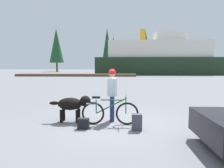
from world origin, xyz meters
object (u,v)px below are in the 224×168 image
(person_cyclist, at_px, (112,90))
(handbag_pannier, at_px, (83,124))
(dog, at_px, (73,104))
(backpack, at_px, (137,122))
(bicycle, at_px, (110,112))
(ferry_boat, at_px, (157,59))

(person_cyclist, distance_m, handbag_pannier, 1.47)
(dog, distance_m, backpack, 2.18)
(handbag_pannier, bearing_deg, person_cyclist, 47.70)
(person_cyclist, height_order, dog, person_cyclist)
(bicycle, xyz_separation_m, backpack, (0.80, -0.49, -0.15))
(dog, bearing_deg, handbag_pannier, -56.25)
(dog, relative_size, ferry_boat, 0.06)
(bicycle, height_order, dog, bicycle)
(person_cyclist, relative_size, handbag_pannier, 5.35)
(dog, height_order, handbag_pannier, dog)
(handbag_pannier, xyz_separation_m, ferry_boat, (8.41, 35.51, 2.99))
(person_cyclist, bearing_deg, ferry_boat, 77.60)
(bicycle, distance_m, ferry_boat, 36.02)
(bicycle, bearing_deg, ferry_boat, 77.66)
(backpack, height_order, ferry_boat, ferry_boat)
(dog, bearing_deg, bicycle, -13.04)
(backpack, relative_size, ferry_boat, 0.02)
(ferry_boat, bearing_deg, backpack, -100.94)
(backpack, bearing_deg, bicycle, 148.38)
(person_cyclist, xyz_separation_m, handbag_pannier, (-0.80, -0.88, -0.88))
(person_cyclist, height_order, handbag_pannier, person_cyclist)
(person_cyclist, distance_m, ferry_boat, 35.52)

